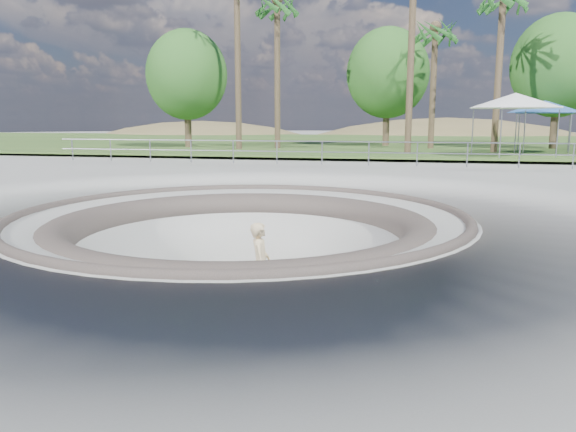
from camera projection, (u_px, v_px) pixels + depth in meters
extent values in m
plane|color=#A4A49F|center=(241.00, 215.00, 12.71)|extent=(180.00, 180.00, 0.00)
torus|color=#A4A49F|center=(242.00, 299.00, 13.05)|extent=(14.00, 14.00, 4.00)
cylinder|color=#A4A49F|center=(242.00, 297.00, 13.05)|extent=(6.60, 6.60, 0.10)
torus|color=#534943|center=(241.00, 216.00, 12.71)|extent=(10.24, 10.24, 0.24)
torus|color=#534943|center=(241.00, 234.00, 12.79)|extent=(8.91, 8.91, 0.81)
cube|color=#355923|center=(364.00, 142.00, 45.40)|extent=(180.00, 36.00, 0.12)
ellipsoid|color=brown|center=(202.00, 186.00, 71.35)|extent=(50.40, 36.00, 23.40)
ellipsoid|color=brown|center=(443.00, 199.00, 70.16)|extent=(61.60, 44.00, 28.60)
cylinder|color=gray|center=(322.00, 141.00, 24.06)|extent=(25.00, 0.05, 0.05)
cylinder|color=gray|center=(322.00, 152.00, 24.14)|extent=(25.00, 0.05, 0.05)
cube|color=olive|center=(261.00, 304.00, 12.18)|extent=(0.85, 0.48, 0.02)
cylinder|color=silver|center=(261.00, 306.00, 12.19)|extent=(0.09, 0.17, 0.04)
cylinder|color=silver|center=(261.00, 306.00, 12.19)|extent=(0.09, 0.17, 0.04)
cylinder|color=silver|center=(261.00, 306.00, 12.19)|extent=(0.07, 0.05, 0.06)
cylinder|color=silver|center=(261.00, 306.00, 12.19)|extent=(0.07, 0.05, 0.06)
cylinder|color=silver|center=(261.00, 306.00, 12.19)|extent=(0.07, 0.05, 0.06)
cylinder|color=silver|center=(261.00, 306.00, 12.19)|extent=(0.07, 0.05, 0.06)
imported|color=beige|center=(260.00, 264.00, 12.03)|extent=(0.58, 0.74, 1.80)
cylinder|color=gray|center=(486.00, 134.00, 26.88)|extent=(0.06, 0.06, 2.28)
cylinder|color=gray|center=(551.00, 134.00, 26.28)|extent=(0.06, 0.06, 2.28)
cylinder|color=gray|center=(479.00, 132.00, 29.67)|extent=(0.06, 0.06, 2.28)
cylinder|color=gray|center=(538.00, 132.00, 29.07)|extent=(0.06, 0.06, 2.28)
cube|color=white|center=(515.00, 108.00, 27.76)|extent=(3.99, 3.99, 0.08)
cone|color=white|center=(515.00, 100.00, 27.70)|extent=(5.77, 5.77, 0.72)
cylinder|color=gray|center=(522.00, 134.00, 29.87)|extent=(0.06, 0.06, 2.07)
cylinder|color=gray|center=(576.00, 134.00, 29.32)|extent=(0.06, 0.06, 2.07)
cylinder|color=gray|center=(513.00, 133.00, 32.40)|extent=(0.06, 0.06, 2.07)
cylinder|color=gray|center=(562.00, 133.00, 31.85)|extent=(0.06, 0.06, 2.07)
cube|color=#2F5CAB|center=(545.00, 113.00, 30.67)|extent=(3.39, 3.39, 0.08)
cone|color=#2F5CAB|center=(545.00, 107.00, 30.61)|extent=(5.44, 5.44, 0.66)
cylinder|color=brown|center=(238.00, 61.00, 33.56)|extent=(0.36, 0.36, 10.71)
cylinder|color=brown|center=(277.00, 75.00, 34.56)|extent=(0.36, 0.36, 9.15)
cylinder|color=brown|center=(411.00, 52.00, 29.83)|extent=(0.36, 0.36, 10.94)
cylinder|color=brown|center=(433.00, 89.00, 34.41)|extent=(0.36, 0.36, 7.51)
cylinder|color=brown|center=(499.00, 74.00, 30.35)|extent=(0.36, 0.36, 8.68)
cylinder|color=brown|center=(188.00, 115.00, 36.46)|extent=(0.44, 0.44, 4.41)
ellipsoid|color=#2B6B24|center=(187.00, 75.00, 36.02)|extent=(5.26, 4.78, 5.74)
cylinder|color=brown|center=(386.00, 113.00, 38.11)|extent=(0.44, 0.44, 4.63)
ellipsoid|color=#2B6B24|center=(388.00, 73.00, 37.65)|extent=(5.53, 5.03, 6.04)
cylinder|color=brown|center=(555.00, 111.00, 34.59)|extent=(0.44, 0.44, 4.78)
ellipsoid|color=#2B6B24|center=(559.00, 66.00, 34.12)|extent=(5.71, 5.19, 6.23)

